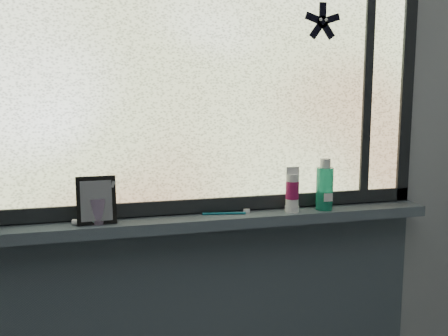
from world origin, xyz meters
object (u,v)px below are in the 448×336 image
object	(u,v)px
toothbrush_cup	(98,210)
cream_tube	(292,188)
vanity_mirror	(96,200)
mouthwash_bottle	(325,184)

from	to	relation	value
toothbrush_cup	cream_tube	size ratio (longest dim) A/B	0.73
cream_tube	vanity_mirror	bearing A→B (deg)	179.34
toothbrush_cup	cream_tube	world-z (taller)	cream_tube
mouthwash_bottle	vanity_mirror	bearing A→B (deg)	179.55
vanity_mirror	mouthwash_bottle	world-z (taller)	mouthwash_bottle
mouthwash_bottle	cream_tube	world-z (taller)	mouthwash_bottle
mouthwash_bottle	cream_tube	bearing A→B (deg)	-179.33
cream_tube	toothbrush_cup	bearing A→B (deg)	178.38
vanity_mirror	mouthwash_bottle	bearing A→B (deg)	-2.02
vanity_mirror	cream_tube	size ratio (longest dim) A/B	1.35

